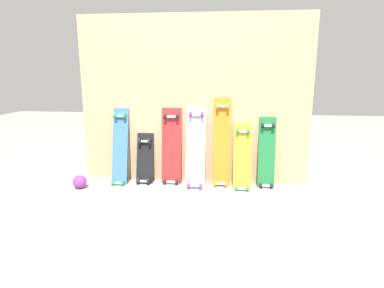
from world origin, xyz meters
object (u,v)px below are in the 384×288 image
Objects in this scene: skateboard_white at (196,150)px; skateboard_yellow at (242,160)px; skateboard_blue at (120,149)px; rubber_ball at (80,182)px; skateboard_green at (267,156)px; skateboard_red at (171,149)px; skateboard_orange at (222,145)px; skateboard_black at (145,161)px.

skateboard_yellow is (0.48, -0.01, -0.09)m from skateboard_white.
skateboard_blue is 0.53m from rubber_ball.
skateboard_green is (1.56, 0.05, -0.04)m from skateboard_blue.
skateboard_green is 1.96m from rubber_ball.
skateboard_red is at bearing 167.90° from skateboard_white.
skateboard_red reaches higher than skateboard_yellow.
skateboard_blue is 0.89× the size of skateboard_orange.
skateboard_orange reaches higher than skateboard_white.
rubber_ball is (-0.92, -0.29, -0.30)m from skateboard_red.
skateboard_black is 0.66× the size of skateboard_white.
skateboard_blue is 1.19× the size of skateboard_yellow.
rubber_ball is (-0.36, -0.24, -0.30)m from skateboard_blue.
skateboard_white is 1.22× the size of skateboard_yellow.
skateboard_white is 0.49m from skateboard_yellow.
skateboard_yellow is at bearing -1.06° from skateboard_white.
skateboard_yellow is at bearing -166.36° from skateboard_green.
skateboard_red is at bearing 4.92° from skateboard_black.
rubber_ball is (-1.92, -0.28, -0.26)m from skateboard_green.
skateboard_orange reaches higher than skateboard_black.
skateboard_yellow is at bearing -2.25° from skateboard_black.
skateboard_orange reaches higher than skateboard_green.
skateboard_white is (0.82, -0.00, 0.01)m from skateboard_blue.
skateboard_orange reaches higher than skateboard_yellow.
skateboard_green is (0.47, 0.00, -0.10)m from skateboard_orange.
skateboard_blue is 0.29m from skateboard_black.
rubber_ball is (-0.62, -0.26, -0.17)m from skateboard_black.
skateboard_blue is at bearing 32.93° from rubber_ball.
rubber_ball is at bearing -157.08° from skateboard_black.
skateboard_yellow is at bearing -5.03° from skateboard_red.
skateboard_yellow is 5.31× the size of rubber_ball.
skateboard_orange is (0.27, 0.05, 0.05)m from skateboard_white.
skateboard_blue is at bearing -177.56° from skateboard_orange.
skateboard_blue reaches higher than skateboard_black.
skateboard_orange is (0.54, -0.01, 0.06)m from skateboard_red.
skateboard_yellow reaches higher than skateboard_black.
skateboard_red is at bearing 179.73° from skateboard_green.
skateboard_yellow is at bearing 7.63° from rubber_ball.
skateboard_red is (0.55, 0.05, 0.00)m from skateboard_blue.
skateboard_white is at bearing 178.94° from skateboard_yellow.
skateboard_black is 0.32m from skateboard_red.
skateboard_blue is at bearing 179.43° from skateboard_yellow.
skateboard_green reaches higher than skateboard_black.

